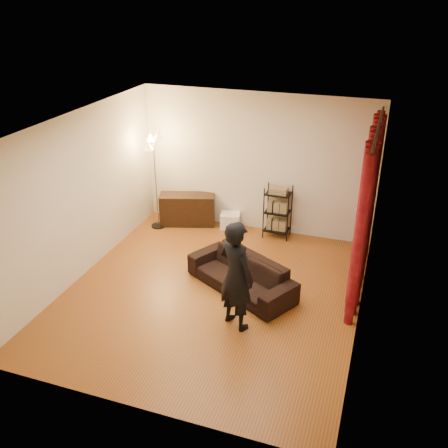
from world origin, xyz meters
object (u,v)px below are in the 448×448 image
at_px(person, 236,275).
at_px(storage_boxes, 230,221).
at_px(media_cabinet, 187,209).
at_px(wire_shelf, 278,212).
at_px(floor_lamp, 156,182).
at_px(sofa, 241,274).

height_order(person, storage_boxes, person).
distance_m(media_cabinet, storage_boxes, 0.89).
bearing_deg(wire_shelf, storage_boxes, 163.86).
relative_size(person, floor_lamp, 0.85).
height_order(storage_boxes, wire_shelf, wire_shelf).
bearing_deg(media_cabinet, person, -73.68).
height_order(person, media_cabinet, person).
distance_m(sofa, storage_boxes, 2.21).
bearing_deg(person, floor_lamp, -17.81).
bearing_deg(floor_lamp, media_cabinet, 31.58).
bearing_deg(wire_shelf, person, -102.19).
distance_m(media_cabinet, floor_lamp, 0.88).
distance_m(person, media_cabinet, 3.48).
relative_size(wire_shelf, floor_lamp, 0.53).
bearing_deg(sofa, person, -48.44).
xyz_separation_m(sofa, wire_shelf, (0.10, 1.99, 0.24)).
xyz_separation_m(sofa, storage_boxes, (-0.86, 2.03, -0.11)).
xyz_separation_m(person, storage_boxes, (-1.06, 2.94, -0.66)).
xyz_separation_m(person, floor_lamp, (-2.45, 2.54, 0.14)).
height_order(sofa, floor_lamp, floor_lamp).
bearing_deg(sofa, media_cabinet, 160.99).
distance_m(sofa, floor_lamp, 2.86).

